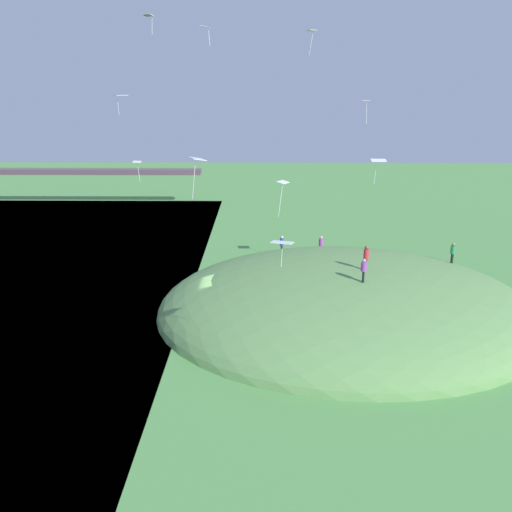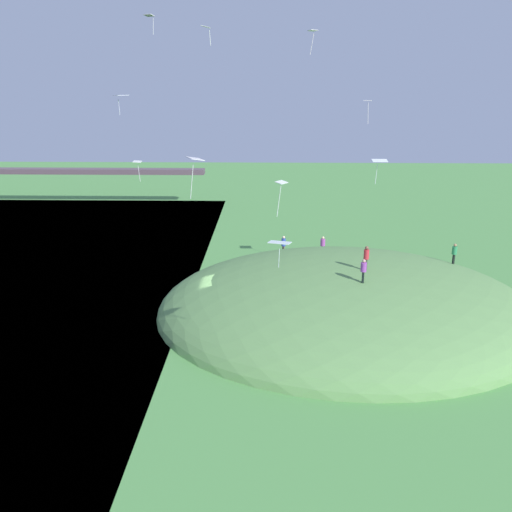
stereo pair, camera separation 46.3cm
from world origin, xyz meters
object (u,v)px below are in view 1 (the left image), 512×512
Objects in this scene: person_walking_path at (366,255)px; person_near_shore at (364,268)px; kite_7 at (282,186)px; person_with_child at (321,243)px; kite_1 at (311,33)px; kite_0 at (148,17)px; kite_2 at (197,161)px; kite_3 at (119,96)px; kite_4 at (282,243)px; person_on_hilltop at (453,250)px; person_watching_kites at (282,243)px; kite_5 at (366,103)px; kite_6 at (137,163)px; kite_8 at (205,28)px; kite_9 at (378,161)px.

person_near_shore is at bearing 31.93° from person_walking_path.
kite_7 is at bearing 124.02° from person_near_shore.
kite_1 is at bearing -97.27° from person_with_child.
kite_0 reaches higher than kite_2.
kite_3 reaches higher than person_walking_path.
person_with_child is at bearing 78.72° from kite_4.
person_near_shore reaches higher than person_on_hilltop.
kite_0 is at bearing 80.16° from person_on_hilltop.
kite_5 reaches higher than person_watching_kites.
person_on_hilltop is at bearing -30.87° from kite_5.
kite_2 is 21.26m from kite_5.
kite_2 is at bearing 119.42° from person_near_shore.
kite_5 is 1.32× the size of kite_6.
person_watching_kites reaches higher than person_with_child.
person_watching_kites is at bearing -109.49° from person_walking_path.
kite_3 is 19.68m from kite_5.
person_walking_path is 16.78m from kite_1.
kite_7 is at bearing -63.91° from kite_8.
person_on_hilltop is at bearing 12.50° from kite_6.
person_near_shore is 10.73m from kite_4.
kite_4 reaches higher than person_watching_kites.
person_walking_path is 13.76m from kite_5.
kite_1 is at bearing -147.01° from kite_5.
kite_0 is (-10.14, -6.34, 18.86)m from person_watching_kites.
kite_7 is (-0.72, -18.13, 8.70)m from person_watching_kites.
person_on_hilltop is 1.24× the size of kite_0.
person_watching_kites is 0.98× the size of kite_5.
person_with_child is 1.29× the size of kite_0.
kite_6 is at bearing 147.92° from kite_7.
kite_6 is (-10.33, -12.11, 9.13)m from person_watching_kites.
person_walking_path is at bearing 168.13° from person_watching_kites.
kite_3 reaches higher than kite_5.
person_walking_path is at bearing -96.57° from kite_5.
kite_1 is at bearing 78.82° from kite_7.
kite_9 reaches higher than person_walking_path.
person_on_hilltop is at bearing -49.31° from person_near_shore.
kite_3 reaches higher than person_watching_kites.
kite_7 reaches higher than person_watching_kites.
person_watching_kites is at bearing 37.84° from kite_3.
person_watching_kites is 18.35m from kite_6.
kite_9 is at bearing 0.85° from kite_0.
kite_4 reaches higher than person_on_hilltop.
kite_0 is at bearing 88.20° from kite_6.
kite_2 reaches higher than kite_9.
person_walking_path is 1.34× the size of kite_0.
person_near_shore is 20.16m from kite_8.
kite_2 is at bearing -7.48° from person_walking_path.
kite_1 is 1.30× the size of kite_8.
person_with_child is at bearing 40.38° from kite_8.
kite_2 is 9.52m from kite_6.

